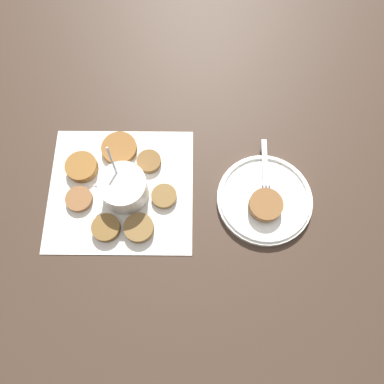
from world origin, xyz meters
name	(u,v)px	position (x,y,z in m)	size (l,w,h in m)	color
ground_plane	(127,194)	(0.00, 0.00, 0.00)	(4.00, 4.00, 0.00)	#38281E
napkin	(121,189)	(0.01, -0.01, 0.00)	(0.34, 0.32, 0.00)	silver
sauce_bowl	(122,189)	(0.00, 0.00, 0.03)	(0.11, 0.11, 0.12)	white
fritter_0	(164,196)	(-0.09, 0.01, 0.01)	(0.06, 0.06, 0.01)	brown
fritter_1	(106,228)	(0.04, 0.08, 0.01)	(0.06, 0.06, 0.02)	brown
fritter_2	(82,167)	(0.10, -0.06, 0.01)	(0.07, 0.07, 0.02)	brown
fritter_3	(79,199)	(0.10, 0.01, 0.01)	(0.06, 0.06, 0.01)	brown
fritter_4	(119,148)	(0.02, -0.11, 0.01)	(0.08, 0.08, 0.01)	brown
fritter_5	(139,228)	(-0.03, 0.08, 0.01)	(0.07, 0.07, 0.02)	brown
fritter_6	(149,161)	(-0.05, -0.07, 0.01)	(0.06, 0.06, 0.01)	brown
serving_plate	(265,199)	(-0.31, 0.03, 0.01)	(0.21, 0.21, 0.02)	white
fritter_on_plate	(266,205)	(-0.31, 0.05, 0.03)	(0.07, 0.07, 0.02)	brown
fork	(266,183)	(-0.31, -0.01, 0.02)	(0.03, 0.18, 0.00)	silver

